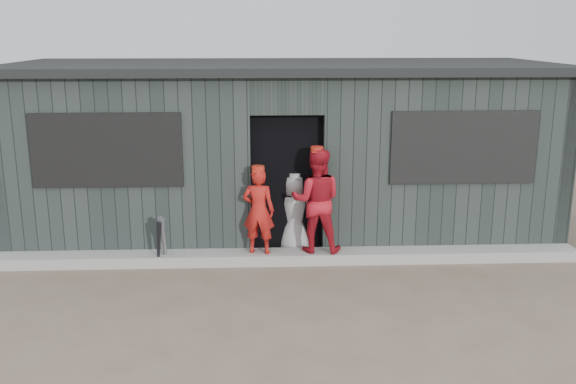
{
  "coord_description": "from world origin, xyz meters",
  "views": [
    {
      "loc": [
        -0.36,
        -6.49,
        3.09
      ],
      "look_at": [
        0.0,
        1.8,
        1.0
      ],
      "focal_mm": 40.0,
      "sensor_mm": 36.0,
      "label": 1
    }
  ],
  "objects_px": {
    "player_red_left": "(259,211)",
    "dugout": "(283,148)",
    "bat_left": "(162,241)",
    "player_red_right": "(316,200)",
    "bat_right": "(159,244)",
    "player_grey_back": "(295,214)",
    "bat_mid": "(164,241)"
  },
  "relations": [
    {
      "from": "bat_mid",
      "to": "player_red_right",
      "type": "distance_m",
      "value": 2.12
    },
    {
      "from": "bat_mid",
      "to": "player_red_right",
      "type": "relative_size",
      "value": 0.53
    },
    {
      "from": "player_red_left",
      "to": "dugout",
      "type": "xyz_separation_m",
      "value": [
        0.4,
        1.7,
        0.55
      ]
    },
    {
      "from": "bat_left",
      "to": "dugout",
      "type": "height_order",
      "value": "dugout"
    },
    {
      "from": "bat_left",
      "to": "bat_right",
      "type": "distance_m",
      "value": 0.1
    },
    {
      "from": "bat_left",
      "to": "bat_mid",
      "type": "relative_size",
      "value": 0.93
    },
    {
      "from": "player_red_left",
      "to": "player_red_right",
      "type": "height_order",
      "value": "player_red_right"
    },
    {
      "from": "bat_mid",
      "to": "player_grey_back",
      "type": "xyz_separation_m",
      "value": [
        1.78,
        0.48,
        0.21
      ]
    },
    {
      "from": "player_red_left",
      "to": "player_grey_back",
      "type": "xyz_separation_m",
      "value": [
        0.51,
        0.38,
        -0.17
      ]
    },
    {
      "from": "bat_mid",
      "to": "bat_right",
      "type": "height_order",
      "value": "bat_mid"
    },
    {
      "from": "bat_left",
      "to": "player_grey_back",
      "type": "bearing_deg",
      "value": 13.82
    },
    {
      "from": "bat_mid",
      "to": "player_red_left",
      "type": "distance_m",
      "value": 1.33
    },
    {
      "from": "bat_left",
      "to": "player_grey_back",
      "type": "distance_m",
      "value": 1.87
    },
    {
      "from": "bat_left",
      "to": "player_red_right",
      "type": "relative_size",
      "value": 0.49
    },
    {
      "from": "player_grey_back",
      "to": "player_red_left",
      "type": "bearing_deg",
      "value": 45.24
    },
    {
      "from": "bat_mid",
      "to": "player_red_right",
      "type": "xyz_separation_m",
      "value": [
        2.05,
        0.15,
        0.49
      ]
    },
    {
      "from": "bat_right",
      "to": "player_red_right",
      "type": "relative_size",
      "value": 0.48
    },
    {
      "from": "player_red_right",
      "to": "bat_mid",
      "type": "bearing_deg",
      "value": 11.38
    },
    {
      "from": "bat_left",
      "to": "player_grey_back",
      "type": "xyz_separation_m",
      "value": [
        1.8,
        0.44,
        0.23
      ]
    },
    {
      "from": "player_red_right",
      "to": "player_grey_back",
      "type": "bearing_deg",
      "value": -42.53
    },
    {
      "from": "bat_right",
      "to": "bat_left",
      "type": "bearing_deg",
      "value": 70.61
    },
    {
      "from": "bat_left",
      "to": "player_red_right",
      "type": "height_order",
      "value": "player_red_right"
    },
    {
      "from": "bat_left",
      "to": "bat_right",
      "type": "bearing_deg",
      "value": -109.39
    },
    {
      "from": "bat_left",
      "to": "player_red_right",
      "type": "distance_m",
      "value": 2.14
    },
    {
      "from": "bat_left",
      "to": "player_red_left",
      "type": "distance_m",
      "value": 1.35
    },
    {
      "from": "bat_left",
      "to": "dugout",
      "type": "distance_m",
      "value": 2.61
    },
    {
      "from": "player_red_right",
      "to": "dugout",
      "type": "bearing_deg",
      "value": -69.55
    },
    {
      "from": "player_grey_back",
      "to": "bat_right",
      "type": "bearing_deg",
      "value": 24.87
    },
    {
      "from": "bat_mid",
      "to": "player_red_left",
      "type": "height_order",
      "value": "player_red_left"
    },
    {
      "from": "bat_right",
      "to": "dugout",
      "type": "height_order",
      "value": "dugout"
    },
    {
      "from": "player_red_left",
      "to": "player_red_right",
      "type": "distance_m",
      "value": 0.8
    },
    {
      "from": "bat_mid",
      "to": "player_grey_back",
      "type": "height_order",
      "value": "player_grey_back"
    }
  ]
}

